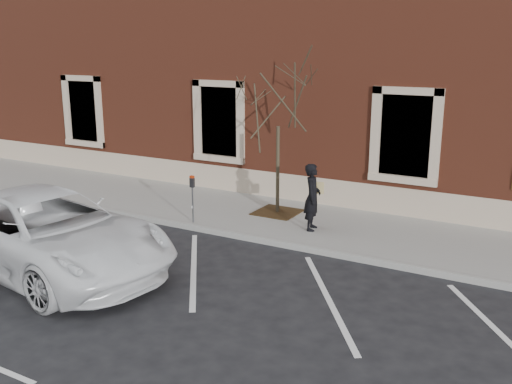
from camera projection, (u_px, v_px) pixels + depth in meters
The scene contains 10 objects.
ground at pixel (244, 239), 14.47m from camera, with size 120.00×120.00×0.00m, color #28282B.
sidewalk_near at pixel (276, 219), 15.92m from camera, with size 40.00×3.50×0.15m, color gray.
curb_near at pixel (243, 237), 14.40m from camera, with size 40.00×0.12×0.15m, color #9E9E99.
parking_stripes at pixel (194, 267), 12.61m from camera, with size 28.00×4.40×0.01m, color silver, non-canonical shape.
building_civic at pixel (356, 68), 19.98m from camera, with size 40.00×8.62×8.00m.
man at pixel (312, 197), 14.54m from camera, with size 0.63×0.41×1.73m, color black.
parking_meter at pixel (192, 190), 15.10m from camera, with size 0.12×0.09×1.29m.
tree_grate at pixel (277, 212), 16.21m from camera, with size 1.19×1.19×0.03m, color #3A2612.
sapling at pixel (278, 102), 15.43m from camera, with size 2.70×2.70×4.49m.
white_truck at pixel (47, 232), 12.29m from camera, with size 2.86×6.21×1.72m, color white.
Camera 1 is at (7.02, -11.77, 4.78)m, focal length 40.00 mm.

